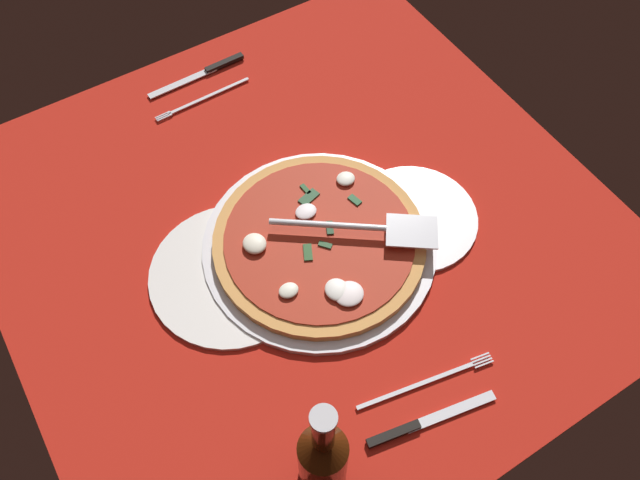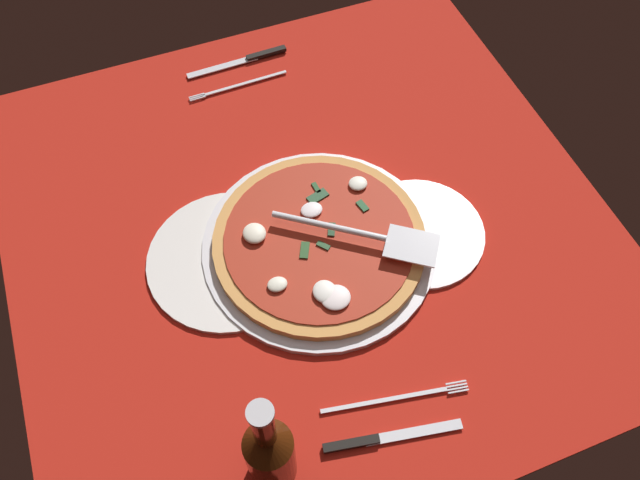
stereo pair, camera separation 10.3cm
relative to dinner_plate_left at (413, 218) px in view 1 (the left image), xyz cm
name	(u,v)px [view 1 (the left image)]	position (x,y,z in cm)	size (l,w,h in cm)	color
ground_plane	(303,227)	(16.03, -8.62, -1.00)	(95.69, 95.69, 0.80)	#AD1E13
checker_pattern	(303,226)	(16.03, -8.62, -0.55)	(95.69, 95.69, 0.10)	silver
pizza_pan	(320,246)	(15.92, -3.48, 0.17)	(37.31, 37.31, 1.35)	silver
dinner_plate_left	(413,218)	(0.00, 0.00, 0.00)	(21.04, 21.04, 1.00)	white
dinner_plate_right	(232,274)	(30.30, -6.43, 0.00)	(25.68, 25.68, 1.00)	white
pizza	(320,241)	(16.03, -3.39, 1.78)	(33.71, 33.71, 3.16)	#D7944C
pizza_server	(365,228)	(9.64, -0.38, 4.35)	(23.26, 18.28, 1.00)	silver
place_setting_near	(205,86)	(15.46, -45.56, -0.14)	(21.27, 13.56, 1.40)	white
place_setting_far	(423,405)	(17.50, 26.04, -0.13)	(22.47, 14.16, 1.40)	white
beer_bottle	(323,456)	(34.15, 26.42, 8.23)	(6.21, 6.21, 23.79)	#3C1807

